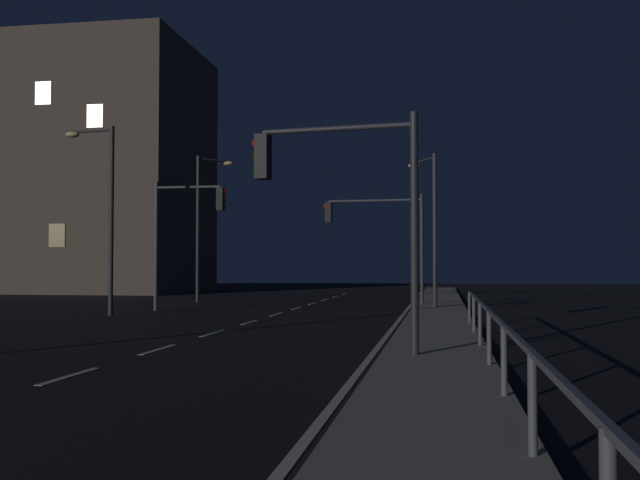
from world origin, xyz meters
TOP-DOWN VIEW (x-y plane):
  - ground_plane at (0.00, 17.50)m, footprint 112.00×112.00m
  - sidewalk_right at (6.21, 17.50)m, footprint 2.21×77.00m
  - lane_markings_center at (0.00, 21.00)m, footprint 0.14×50.00m
  - lane_edge_line at (4.86, 22.50)m, footprint 0.14×53.00m
  - traffic_light_mid_left at (4.23, 12.13)m, footprint 3.54×0.65m
  - traffic_light_near_left at (-4.27, 26.53)m, footprint 3.15×0.34m
  - traffic_light_overhead_east at (3.36, 30.94)m, footprint 4.66×0.49m
  - street_lamp_across_street at (5.85, 29.19)m, footprint 1.30×2.12m
  - street_lamp_far_end at (-5.85, 33.58)m, footprint 1.61×1.51m
  - street_lamp_mid_block at (-6.33, 23.22)m, footprint 2.08×0.42m
  - barrier_fence at (7.16, 9.09)m, footprint 0.09×22.28m
  - building_distant at (-18.20, 46.61)m, footprint 14.11×12.23m

SIDE VIEW (x-z plane):
  - ground_plane at x=0.00m, z-range 0.00..0.00m
  - lane_edge_line at x=4.86m, z-range 0.00..0.01m
  - lane_markings_center at x=0.00m, z-range 0.00..0.01m
  - sidewalk_right at x=6.21m, z-range 0.00..0.14m
  - barrier_fence at x=7.16m, z-range 0.39..1.37m
  - traffic_light_mid_left at x=4.23m, z-range 1.13..5.98m
  - traffic_light_overhead_east at x=3.36m, z-range 1.21..6.22m
  - traffic_light_near_left at x=-4.27m, z-range 1.07..6.50m
  - street_lamp_across_street at x=5.85m, z-range 0.89..7.44m
  - street_lamp_mid_block at x=-6.33m, z-range 0.74..7.94m
  - street_lamp_far_end at x=-5.85m, z-range 0.75..8.32m
  - building_distant at x=-18.20m, z-range 0.00..17.50m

